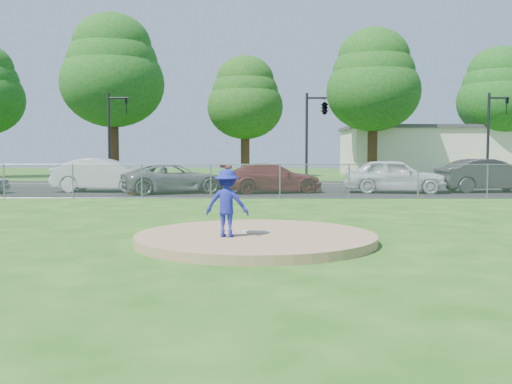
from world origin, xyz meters
TOP-DOWN VIEW (x-y plane):
  - ground at (0.00, 10.00)m, footprint 120.00×120.00m
  - pitchers_mound at (0.00, 0.00)m, footprint 5.40×5.40m
  - pitching_rubber at (0.00, 0.20)m, footprint 0.60×0.15m
  - chain_link_fence at (0.00, 12.00)m, footprint 40.00×0.06m
  - parking_lot at (0.00, 16.50)m, footprint 50.00×8.00m
  - street at (0.00, 24.00)m, footprint 60.00×7.00m
  - commercial_building at (16.00, 38.00)m, footprint 16.40×9.40m
  - tree_left at (-11.00, 31.00)m, footprint 7.84×7.84m
  - tree_center at (-1.00, 34.00)m, footprint 6.16×6.16m
  - tree_right at (9.00, 32.00)m, footprint 7.28×7.28m
  - tree_far_right at (20.00, 35.00)m, footprint 6.72×6.72m
  - traffic_signal_left at (-8.76, 22.00)m, footprint 1.28×0.20m
  - traffic_signal_center at (3.97, 22.00)m, footprint 1.42×2.48m
  - traffic_signal_right at (14.24, 22.00)m, footprint 1.28×0.20m
  - pitcher at (-0.62, -0.44)m, footprint 1.02×0.70m
  - traffic_cone at (-5.93, 14.57)m, footprint 0.31×0.31m
  - parked_car_white at (-7.76, 16.32)m, footprint 5.30×2.23m
  - parked_car_gray at (-4.06, 15.41)m, footprint 5.64×4.26m
  - parked_car_darkred at (0.75, 15.61)m, footprint 5.35×3.10m
  - parked_car_pearl at (6.86, 15.69)m, footprint 5.25×2.73m
  - parked_car_charcoal at (11.73, 16.22)m, footprint 5.27×2.36m

SIDE VIEW (x-z plane):
  - ground at x=0.00m, z-range 0.00..0.00m
  - street at x=0.00m, z-range 0.00..0.01m
  - parking_lot at x=0.00m, z-range 0.00..0.01m
  - pitchers_mound at x=0.00m, z-range 0.00..0.20m
  - pitching_rubber at x=0.00m, z-range 0.20..0.24m
  - traffic_cone at x=-5.93m, z-range 0.01..0.61m
  - parked_car_gray at x=-4.06m, z-range 0.01..1.43m
  - parked_car_darkred at x=0.75m, z-range 0.01..1.47m
  - chain_link_fence at x=0.00m, z-range 0.00..1.50m
  - parked_car_charcoal at x=11.73m, z-range 0.01..1.69m
  - parked_car_white at x=-7.76m, z-range 0.01..1.71m
  - parked_car_pearl at x=6.86m, z-range 0.01..1.72m
  - pitcher at x=-0.62m, z-range 0.20..1.66m
  - commercial_building at x=16.00m, z-range 0.01..4.31m
  - traffic_signal_left at x=-8.76m, z-range 0.56..6.16m
  - traffic_signal_right at x=14.24m, z-range 0.56..6.16m
  - traffic_signal_center at x=3.97m, z-range 1.81..7.41m
  - tree_center at x=-1.00m, z-range 1.55..11.39m
  - tree_far_right at x=20.00m, z-range 1.69..12.43m
  - tree_right at x=9.00m, z-range 1.83..13.47m
  - tree_left at x=-11.00m, z-range 1.98..14.51m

